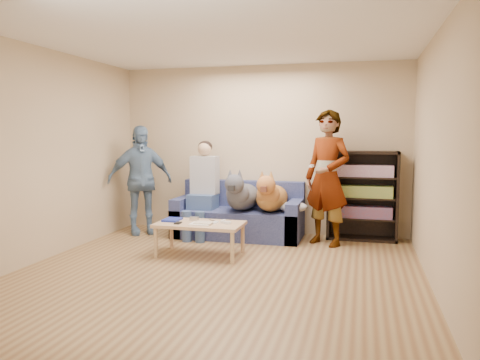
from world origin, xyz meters
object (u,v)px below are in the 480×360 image
(sofa, at_px, (239,218))
(dog_tan, at_px, (271,196))
(camera_silver, at_px, (194,219))
(coffee_table, at_px, (200,226))
(notebook_blue, at_px, (172,220))
(person_seated, at_px, (203,185))
(person_standing_left, at_px, (140,180))
(person_standing_right, at_px, (327,178))
(dog_gray, at_px, (242,195))
(bookshelf, at_px, (362,194))

(sofa, distance_m, dog_tan, 0.65)
(camera_silver, distance_m, dog_tan, 1.27)
(coffee_table, bearing_deg, notebook_blue, 172.87)
(person_seated, bearing_deg, person_standing_left, -175.44)
(person_seated, relative_size, dog_tan, 1.25)
(person_standing_right, distance_m, person_standing_left, 2.86)
(dog_gray, bearing_deg, bookshelf, 13.23)
(coffee_table, distance_m, bookshelf, 2.48)
(coffee_table, height_order, bookshelf, bookshelf)
(dog_tan, bearing_deg, person_seated, 178.61)
(person_standing_right, height_order, person_seated, person_standing_right)
(person_standing_left, distance_m, bookshelf, 3.36)
(notebook_blue, bearing_deg, person_seated, 86.56)
(notebook_blue, distance_m, bookshelf, 2.78)
(coffee_table, xyz_separation_m, bookshelf, (2.00, 1.44, 0.31))
(camera_silver, xyz_separation_m, sofa, (0.32, 1.09, -0.16))
(person_standing_left, height_order, dog_tan, person_standing_left)
(notebook_blue, xyz_separation_m, bookshelf, (2.40, 1.39, 0.25))
(coffee_table, bearing_deg, person_seated, 107.35)
(dog_gray, distance_m, bookshelf, 1.76)
(dog_gray, bearing_deg, coffee_table, -105.12)
(sofa, relative_size, coffee_table, 1.73)
(person_standing_right, bearing_deg, coffee_table, -117.27)
(sofa, height_order, dog_tan, dog_tan)
(coffee_table, bearing_deg, person_standing_left, 143.04)
(dog_gray, bearing_deg, notebook_blue, -124.55)
(dog_gray, relative_size, coffee_table, 1.15)
(notebook_blue, distance_m, coffee_table, 0.41)
(person_standing_left, bearing_deg, camera_silver, -73.83)
(camera_silver, relative_size, dog_tan, 0.09)
(dog_tan, bearing_deg, sofa, 163.67)
(person_standing_left, distance_m, dog_tan, 2.06)
(coffee_table, bearing_deg, camera_silver, 135.00)
(person_seated, bearing_deg, notebook_blue, -93.44)
(person_standing_left, height_order, bookshelf, person_standing_left)
(person_standing_right, distance_m, dog_gray, 1.27)
(camera_silver, height_order, coffee_table, camera_silver)
(camera_silver, distance_m, person_seated, 1.04)
(dog_gray, bearing_deg, person_seated, 175.99)
(camera_silver, relative_size, coffee_table, 0.10)
(notebook_blue, xyz_separation_m, camera_silver, (0.28, 0.07, 0.01))
(person_standing_left, distance_m, notebook_blue, 1.39)
(sofa, xyz_separation_m, coffee_table, (-0.20, -1.21, 0.09))
(person_standing_right, bearing_deg, dog_tan, -154.85)
(person_standing_right, relative_size, person_standing_left, 1.12)
(sofa, xyz_separation_m, bookshelf, (1.80, 0.23, 0.40))
(bookshelf, bearing_deg, sofa, -172.60)
(person_standing_right, height_order, dog_tan, person_standing_right)
(sofa, bearing_deg, camera_silver, -106.27)
(person_standing_left, xyz_separation_m, notebook_blue, (0.93, -0.95, -0.41))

